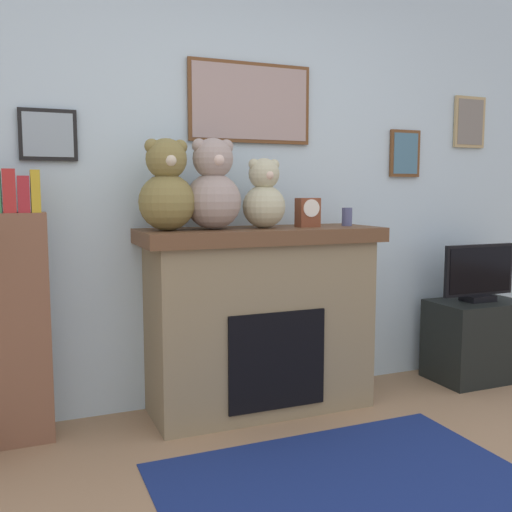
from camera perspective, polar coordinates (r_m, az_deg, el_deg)
The scene contains 11 objects.
back_wall at distance 3.48m, azimuth -2.96°, elevation 7.24°, with size 5.20×0.15×2.60m.
fireplace at distance 3.32m, azimuth 0.42°, elevation -6.15°, with size 1.36×0.53×1.05m.
bookshelf at distance 3.08m, azimuth -23.43°, elevation -5.63°, with size 0.41×0.16×1.36m.
tv_stand at distance 4.17m, azimuth 20.84°, elevation -7.73°, with size 0.60×0.40×0.53m, color black.
television at distance 4.08m, azimuth 21.10°, elevation -1.69°, with size 0.55×0.14×0.38m.
area_rug at distance 2.73m, azimuth 8.41°, elevation -20.90°, with size 1.60×0.96×0.01m, color navy.
candle_jar at distance 3.48m, azimuth 8.95°, elevation 3.84°, with size 0.06×0.06×0.11m, color #4C517A.
mantel_clock at distance 3.35m, azimuth 5.12°, elevation 4.30°, with size 0.13×0.09×0.17m.
teddy_bear_brown at distance 3.05m, azimuth -8.77°, elevation 6.50°, with size 0.30×0.30×0.48m.
teddy_bear_cream at distance 3.12m, azimuth -4.24°, elevation 6.63°, with size 0.30×0.30×0.49m.
teddy_bear_tan at distance 3.23m, azimuth 0.79°, elevation 5.85°, with size 0.24×0.24×0.39m.
Camera 1 is at (-1.16, -1.28, 1.26)m, focal length 40.62 mm.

